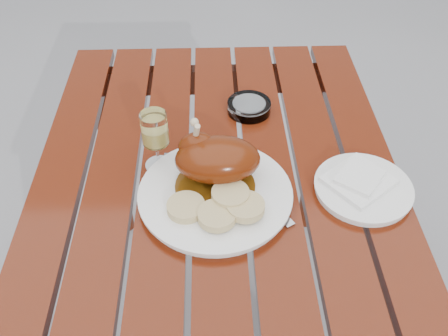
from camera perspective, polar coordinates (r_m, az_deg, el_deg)
The scene contains 10 objects.
table at distance 1.35m, azimuth -0.59°, elevation -13.93°, with size 0.80×1.20×0.75m, color maroon.
dinner_plate at distance 1.04m, azimuth -1.00°, elevation -3.10°, with size 0.32×0.32×0.02m, color white.
roast_duck at distance 1.03m, azimuth -1.08°, elevation 1.05°, with size 0.18×0.17×0.13m.
bread_dumplings at distance 0.98m, azimuth -0.50°, elevation -4.35°, with size 0.19×0.12×0.03m.
wine_glass at distance 1.08m, azimuth -7.77°, elevation 3.07°, with size 0.06×0.06×0.14m, color #EADA6A.
side_plate at distance 1.09m, azimuth 15.61°, elevation -2.26°, with size 0.21×0.21×0.02m, color white.
napkin at distance 1.09m, azimuth 15.12°, elevation -1.40°, with size 0.12×0.12×0.01m, color white.
ashtray at distance 1.26m, azimuth 2.87°, elevation 7.00°, with size 0.11×0.11×0.03m, color #B2B7BC.
fork at distance 1.07m, azimuth -6.56°, elevation -2.19°, with size 0.02×0.18×0.01m, color gray.
knife at distance 1.05m, azimuth 4.37°, elevation -3.00°, with size 0.02×0.20×0.01m, color gray.
Camera 1 is at (-0.01, -0.73, 1.51)m, focal length 40.00 mm.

